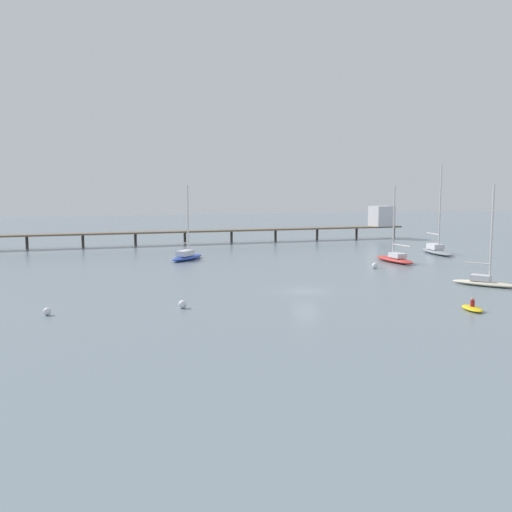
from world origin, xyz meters
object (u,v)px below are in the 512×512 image
(pier, at_px, (298,224))
(dinghy_yellow, at_px, (472,308))
(mooring_buoy_outer, at_px, (183,304))
(sailboat_blue, at_px, (187,255))
(mooring_buoy_near, at_px, (47,311))
(mooring_buoy_inner, at_px, (375,266))
(sailboat_red, at_px, (395,258))
(sailboat_cream, at_px, (485,280))
(sailboat_gray, at_px, (437,249))

(pier, height_order, dinghy_yellow, pier)
(pier, height_order, mooring_buoy_outer, pier)
(sailboat_blue, bearing_deg, mooring_buoy_near, -115.35)
(mooring_buoy_near, xyz_separation_m, mooring_buoy_inner, (39.39, 19.01, 0.06))
(sailboat_red, distance_m, dinghy_yellow, 33.21)
(sailboat_cream, height_order, mooring_buoy_outer, sailboat_cream)
(sailboat_gray, bearing_deg, mooring_buoy_near, -150.59)
(mooring_buoy_inner, bearing_deg, mooring_buoy_near, -154.23)
(sailboat_gray, height_order, mooring_buoy_near, sailboat_gray)
(sailboat_red, height_order, mooring_buoy_outer, sailboat_red)
(sailboat_gray, bearing_deg, sailboat_blue, 176.48)
(sailboat_red, xyz_separation_m, dinghy_yellow, (-10.06, -31.65, -0.45))
(sailboat_blue, relative_size, mooring_buoy_outer, 15.61)
(mooring_buoy_inner, bearing_deg, sailboat_blue, 145.37)
(pier, relative_size, dinghy_yellow, 28.70)
(mooring_buoy_inner, bearing_deg, sailboat_red, 41.53)
(sailboat_cream, xyz_separation_m, mooring_buoy_outer, (-33.30, -3.27, -0.29))
(pier, xyz_separation_m, mooring_buoy_outer, (-32.50, -62.35, -3.23))
(sailboat_cream, relative_size, mooring_buoy_near, 17.03)
(mooring_buoy_outer, distance_m, mooring_buoy_near, 11.19)
(sailboat_cream, bearing_deg, dinghy_yellow, -131.25)
(mooring_buoy_outer, distance_m, mooring_buoy_inner, 34.07)
(pier, distance_m, sailboat_gray, 33.01)
(sailboat_red, height_order, sailboat_gray, sailboat_gray)
(sailboat_blue, height_order, dinghy_yellow, sailboat_blue)
(pier, distance_m, mooring_buoy_outer, 70.39)
(sailboat_red, bearing_deg, dinghy_yellow, -107.63)
(dinghy_yellow, relative_size, mooring_buoy_inner, 3.96)
(mooring_buoy_outer, relative_size, mooring_buoy_near, 1.11)
(sailboat_cream, bearing_deg, sailboat_gray, 66.25)
(sailboat_gray, xyz_separation_m, mooring_buoy_inner, (-17.92, -13.30, -0.42))
(mooring_buoy_inner, bearing_deg, sailboat_gray, 36.58)
(sailboat_red, xyz_separation_m, sailboat_cream, (-0.71, -20.99, -0.02))
(pier, height_order, sailboat_red, sailboat_red)
(sailboat_cream, relative_size, dinghy_yellow, 3.59)
(sailboat_red, relative_size, mooring_buoy_near, 17.26)
(sailboat_red, xyz_separation_m, mooring_buoy_outer, (-34.01, -24.26, -0.30))
(sailboat_red, height_order, dinghy_yellow, sailboat_red)
(sailboat_blue, distance_m, mooring_buoy_near, 38.53)
(sailboat_cream, distance_m, mooring_buoy_near, 44.60)
(mooring_buoy_inner, bearing_deg, dinghy_yellow, -99.10)
(sailboat_cream, xyz_separation_m, dinghy_yellow, (-9.35, -10.66, -0.44))
(pier, bearing_deg, dinghy_yellow, -96.99)
(sailboat_gray, xyz_separation_m, dinghy_yellow, (-22.17, -39.80, -0.60))
(sailboat_red, bearing_deg, sailboat_blue, 159.61)
(mooring_buoy_inner, bearing_deg, mooring_buoy_outer, -145.87)
(sailboat_gray, xyz_separation_m, sailboat_blue, (-40.81, 2.51, -0.11))
(sailboat_gray, distance_m, mooring_buoy_inner, 22.32)
(sailboat_gray, relative_size, dinghy_yellow, 4.80)
(mooring_buoy_near, height_order, mooring_buoy_inner, mooring_buoy_inner)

